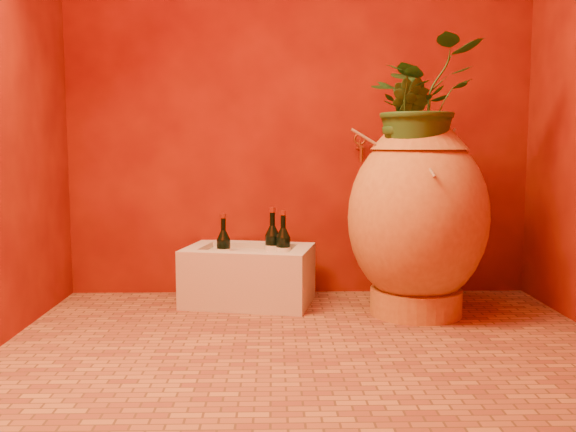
{
  "coord_description": "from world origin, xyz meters",
  "views": [
    {
      "loc": [
        -0.14,
        -2.5,
        0.81
      ],
      "look_at": [
        -0.08,
        0.35,
        0.5
      ],
      "focal_mm": 40.0,
      "sensor_mm": 36.0,
      "label": 1
    }
  ],
  "objects_px": {
    "wine_bottle_b": "(272,248)",
    "wine_bottle_c": "(224,251)",
    "stone_basin": "(249,276)",
    "wall_tap": "(360,146)",
    "wine_bottle_a": "(283,250)",
    "amphora": "(418,216)"
  },
  "relations": [
    {
      "from": "wine_bottle_b",
      "to": "stone_basin",
      "type": "bearing_deg",
      "value": -153.97
    },
    {
      "from": "wine_bottle_a",
      "to": "wine_bottle_b",
      "type": "bearing_deg",
      "value": 142.9
    },
    {
      "from": "wine_bottle_a",
      "to": "wine_bottle_b",
      "type": "relative_size",
      "value": 0.97
    },
    {
      "from": "amphora",
      "to": "wall_tap",
      "type": "bearing_deg",
      "value": 118.97
    },
    {
      "from": "stone_basin",
      "to": "wine_bottle_b",
      "type": "height_order",
      "value": "wine_bottle_b"
    },
    {
      "from": "amphora",
      "to": "wine_bottle_a",
      "type": "xyz_separation_m",
      "value": [
        -0.64,
        0.25,
        -0.2
      ]
    },
    {
      "from": "wall_tap",
      "to": "stone_basin",
      "type": "bearing_deg",
      "value": -163.66
    },
    {
      "from": "wine_bottle_b",
      "to": "wine_bottle_c",
      "type": "xyz_separation_m",
      "value": [
        -0.25,
        -0.04,
        -0.01
      ]
    },
    {
      "from": "amphora",
      "to": "wall_tap",
      "type": "xyz_separation_m",
      "value": [
        -0.22,
        0.4,
        0.33
      ]
    },
    {
      "from": "wine_bottle_b",
      "to": "wall_tap",
      "type": "xyz_separation_m",
      "value": [
        0.47,
        0.11,
        0.53
      ]
    },
    {
      "from": "amphora",
      "to": "wine_bottle_c",
      "type": "relative_size",
      "value": 3.17
    },
    {
      "from": "amphora",
      "to": "stone_basin",
      "type": "height_order",
      "value": "amphora"
    },
    {
      "from": "wine_bottle_b",
      "to": "wall_tap",
      "type": "distance_m",
      "value": 0.71
    },
    {
      "from": "wall_tap",
      "to": "wine_bottle_a",
      "type": "bearing_deg",
      "value": -159.39
    },
    {
      "from": "wine_bottle_a",
      "to": "wine_bottle_b",
      "type": "distance_m",
      "value": 0.07
    },
    {
      "from": "stone_basin",
      "to": "wine_bottle_c",
      "type": "distance_m",
      "value": 0.18
    },
    {
      "from": "stone_basin",
      "to": "wine_bottle_a",
      "type": "relative_size",
      "value": 2.22
    },
    {
      "from": "wine_bottle_b",
      "to": "wine_bottle_a",
      "type": "bearing_deg",
      "value": -37.1
    },
    {
      "from": "wine_bottle_a",
      "to": "wine_bottle_b",
      "type": "xyz_separation_m",
      "value": [
        -0.06,
        0.04,
        0.0
      ]
    },
    {
      "from": "wine_bottle_c",
      "to": "wall_tap",
      "type": "xyz_separation_m",
      "value": [
        0.72,
        0.15,
        0.54
      ]
    },
    {
      "from": "stone_basin",
      "to": "wine_bottle_c",
      "type": "relative_size",
      "value": 2.34
    },
    {
      "from": "wine_bottle_a",
      "to": "wall_tap",
      "type": "height_order",
      "value": "wall_tap"
    }
  ]
}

